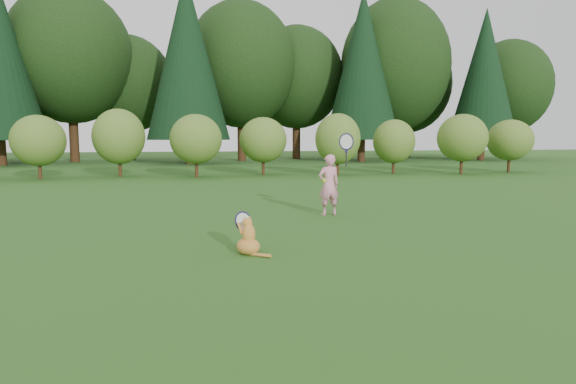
{
  "coord_description": "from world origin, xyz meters",
  "views": [
    {
      "loc": [
        -1.38,
        -7.44,
        1.66
      ],
      "look_at": [
        0.2,
        0.8,
        0.7
      ],
      "focal_mm": 30.0,
      "sensor_mm": 36.0,
      "label": 1
    }
  ],
  "objects": [
    {
      "name": "tennis_ball",
      "position": [
        0.7,
        0.21,
        0.95
      ],
      "size": [
        0.07,
        0.07,
        0.07
      ],
      "color": "#C5D519",
      "rests_on": "ground"
    },
    {
      "name": "ground",
      "position": [
        0.0,
        0.0,
        0.0
      ],
      "size": [
        100.0,
        100.0,
        0.0
      ],
      "primitive_type": "plane",
      "color": "#255217",
      "rests_on": "ground"
    },
    {
      "name": "child",
      "position": [
        1.4,
        2.39,
        0.68
      ],
      "size": [
        0.74,
        0.45,
        1.94
      ],
      "rotation": [
        0.0,
        0.0,
        3.27
      ],
      "color": "pink",
      "rests_on": "ground"
    },
    {
      "name": "cat",
      "position": [
        -0.68,
        -0.72,
        0.28
      ],
      "size": [
        0.54,
        0.81,
        0.73
      ],
      "rotation": [
        0.0,
        0.0,
        0.41
      ],
      "color": "#B66423",
      "rests_on": "ground"
    },
    {
      "name": "woodland_backdrop",
      "position": [
        0.0,
        23.0,
        7.5
      ],
      "size": [
        48.0,
        10.0,
        15.0
      ],
      "primitive_type": null,
      "color": "black",
      "rests_on": "ground"
    },
    {
      "name": "shrub_row",
      "position": [
        0.0,
        13.0,
        1.4
      ],
      "size": [
        28.0,
        3.0,
        2.8
      ],
      "primitive_type": null,
      "color": "#567323",
      "rests_on": "ground"
    }
  ]
}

